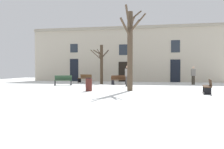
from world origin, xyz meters
TOP-DOWN VIEW (x-y plane):
  - ground_plane at (0.00, 0.00)m, footprint 36.30×36.30m
  - building_facade at (0.00, 9.59)m, footprint 22.69×0.60m
  - tree_right_of_center at (1.86, -1.29)m, footprint 1.73×2.50m
  - tree_foreground at (-1.63, 4.87)m, footprint 1.54×1.80m
  - streetlamp at (1.04, 6.66)m, footprint 0.30×0.30m
  - litter_bin at (-0.89, -2.05)m, footprint 0.47×0.47m
  - bench_near_center_tree at (0.21, 4.76)m, footprint 1.59×1.54m
  - bench_facing_shops at (-4.69, 2.60)m, footprint 1.63×0.89m
  - bench_near_lamp at (-3.88, 6.64)m, footprint 1.83×1.39m
  - bench_back_to_back_left at (6.79, -1.95)m, footprint 0.73×1.83m
  - person_near_bench at (7.21, 5.62)m, footprint 0.43×0.33m
  - person_by_shop_door at (1.25, 2.40)m, footprint 0.42×0.29m

SIDE VIEW (x-z plane):
  - ground_plane at x=0.00m, z-range 0.00..0.00m
  - bench_back_to_back_left at x=6.79m, z-range 0.01..0.89m
  - litter_bin at x=-0.89m, z-range 0.00..0.91m
  - bench_near_center_tree at x=0.21m, z-range 0.02..0.91m
  - bench_facing_shops at x=-4.69m, z-range 0.01..0.92m
  - bench_near_lamp at x=-3.88m, z-range 0.02..0.93m
  - person_near_bench at x=7.21m, z-range 0.10..1.85m
  - person_by_shop_door at x=1.25m, z-range 0.11..1.91m
  - tree_foreground at x=-1.63m, z-range 0.16..4.03m
  - streetlamp at x=1.04m, z-range 0.41..4.01m
  - tree_right_of_center at x=1.86m, z-range 0.21..5.94m
  - building_facade at x=0.00m, z-range 0.06..6.61m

